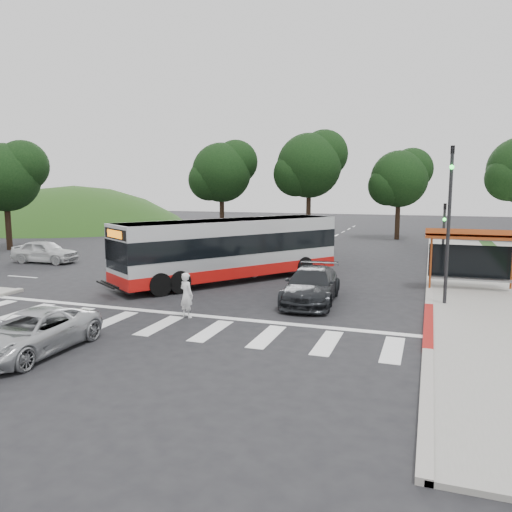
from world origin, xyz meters
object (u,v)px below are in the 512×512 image
at_px(pedestrian, 186,295).
at_px(silver_suv_south, 31,333).
at_px(transit_bus, 231,250).
at_px(dark_sedan, 311,285).

height_order(pedestrian, silver_suv_south, pedestrian).
distance_m(transit_bus, silver_suv_south, 12.73).
xyz_separation_m(pedestrian, silver_suv_south, (-2.43, -5.19, -0.23)).
bearing_deg(silver_suv_south, transit_bus, 84.02).
distance_m(transit_bus, pedestrian, 7.58).
xyz_separation_m(dark_sedan, silver_suv_south, (-6.30, -9.12, -0.11)).
distance_m(pedestrian, silver_suv_south, 5.73).
distance_m(dark_sedan, silver_suv_south, 11.09).
xyz_separation_m(transit_bus, dark_sedan, (5.09, -3.51, -0.86)).
relative_size(dark_sedan, silver_suv_south, 1.13).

